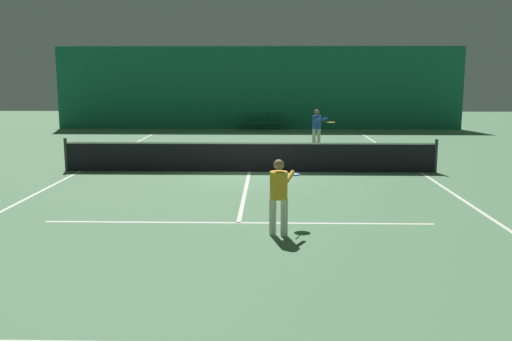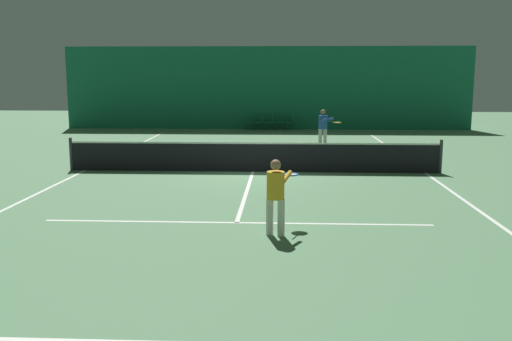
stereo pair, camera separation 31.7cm
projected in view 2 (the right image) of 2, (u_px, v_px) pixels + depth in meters
The scene contains 16 objects.
ground_plane at pixel (253, 172), 18.38m from camera, with size 60.00×60.00×0.00m, color #56845B.
backdrop_curtain at pixel (267, 88), 32.23m from camera, with size 23.00×0.12×4.65m.
court_line_baseline_far at pixel (265, 134), 30.10m from camera, with size 11.00×0.10×0.00m.
court_line_service_far at pixel (261, 147), 24.68m from camera, with size 8.25×0.10×0.00m.
court_line_service_near at pixel (237, 223), 12.08m from camera, with size 8.25×0.10×0.00m.
court_line_sideline_left at pixel (85, 170), 18.65m from camera, with size 0.10×23.80×0.00m.
court_line_sideline_right at pixel (425, 173), 18.11m from camera, with size 0.10×23.80×0.00m.
court_line_centre at pixel (253, 172), 18.38m from camera, with size 0.10×12.80×0.00m.
tennis_net at pixel (253, 156), 18.29m from camera, with size 12.00×0.10×1.07m.
player_near at pixel (276, 191), 11.02m from camera, with size 0.73×1.32×1.50m.
player_far at pixel (323, 126), 24.23m from camera, with size 1.02×1.30×1.62m.
courtside_chair_0 at pixel (250, 121), 32.04m from camera, with size 0.44×0.44×0.84m.
courtside_chair_1 at pixel (260, 121), 32.02m from camera, with size 0.44×0.44×0.84m.
courtside_chair_2 at pixel (270, 121), 31.99m from camera, with size 0.44×0.44×0.84m.
courtside_chair_3 at pixel (281, 121), 31.96m from camera, with size 0.44×0.44×0.84m.
courtside_chair_4 at pixel (291, 121), 31.93m from camera, with size 0.44×0.44×0.84m.
Camera 2 is at (0.98, -18.09, 3.12)m, focal length 40.00 mm.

